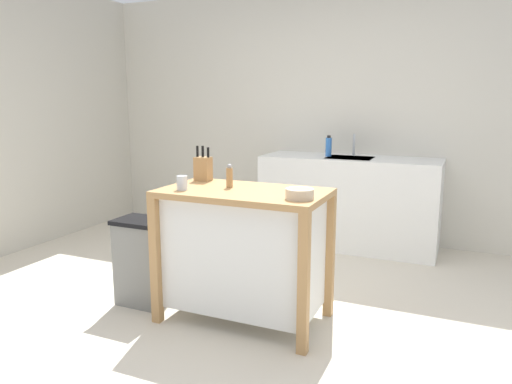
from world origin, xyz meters
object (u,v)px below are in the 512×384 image
pepper_grinder (229,176)px  sink_faucet (354,145)px  bottle_hand_soap (329,147)px  knife_block (203,168)px  kitchen_island (244,248)px  bowl_stoneware_deep (300,194)px  trash_bin (143,261)px  drinking_cup (182,183)px

pepper_grinder → sink_faucet: 2.05m
bottle_hand_soap → knife_block: bearing=-105.1°
kitchen_island → pepper_grinder: 0.48m
bowl_stoneware_deep → bottle_hand_soap: bearing=100.8°
bowl_stoneware_deep → trash_bin: bearing=176.9°
trash_bin → bottle_hand_soap: size_ratio=3.02×
trash_bin → bowl_stoneware_deep: bearing=-3.1°
drinking_cup → sink_faucet: size_ratio=0.42×
drinking_cup → pepper_grinder: (0.24, 0.20, 0.03)m
trash_bin → sink_faucet: size_ratio=2.86×
kitchen_island → drinking_cup: 0.59m
pepper_grinder → trash_bin: bearing=-171.0°
trash_bin → drinking_cup: bearing=-13.5°
kitchen_island → knife_block: size_ratio=4.31×
kitchen_island → bottle_hand_soap: 1.97m
bowl_stoneware_deep → drinking_cup: 0.79m
bowl_stoneware_deep → knife_block: bearing=158.3°
bottle_hand_soap → kitchen_island: bearing=-91.2°
bowl_stoneware_deep → pepper_grinder: pepper_grinder is taller
kitchen_island → bottle_hand_soap: bottle_hand_soap is taller
sink_faucet → bottle_hand_soap: 0.26m
knife_block → sink_faucet: 1.96m
knife_block → bottle_hand_soap: bearing=74.9°
drinking_cup → trash_bin: 0.75m
pepper_grinder → drinking_cup: bearing=-139.8°
kitchen_island → drinking_cup: drinking_cup is taller
pepper_grinder → trash_bin: size_ratio=0.25×
kitchen_island → bowl_stoneware_deep: (0.43, -0.13, 0.42)m
bowl_stoneware_deep → kitchen_island: bearing=163.3°
pepper_grinder → trash_bin: (-0.66, -0.10, -0.65)m
bowl_stoneware_deep → pepper_grinder: bearing=162.9°
knife_block → pepper_grinder: bearing=-29.4°
bowl_stoneware_deep → bottle_hand_soap: size_ratio=0.81×
drinking_cup → sink_faucet: bearing=74.3°
kitchen_island → pepper_grinder: bearing=161.5°
drinking_cup → sink_faucet: (0.62, 2.21, 0.08)m
bowl_stoneware_deep → bottle_hand_soap: 2.07m
trash_bin → sink_faucet: 2.46m
kitchen_island → bottle_hand_soap: (0.04, 1.91, 0.50)m
knife_block → trash_bin: 0.80m
knife_block → bowl_stoneware_deep: knife_block is taller
bottle_hand_soap → trash_bin: bearing=-112.6°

